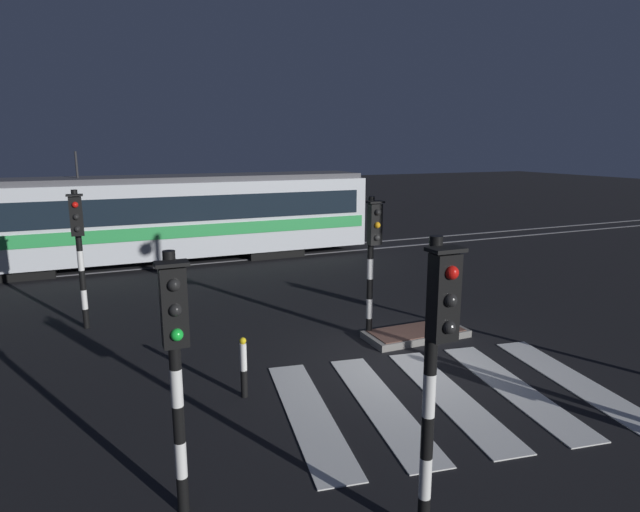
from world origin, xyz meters
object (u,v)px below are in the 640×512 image
object	(u,v)px
traffic_light_kerb_mid_left	(436,349)
bollard_island_edge	(244,367)
tram	(154,217)
traffic_light_median_centre	(373,247)
traffic_light_corner_near_left	(175,348)
traffic_light_corner_far_left	(78,239)

from	to	relation	value
traffic_light_kerb_mid_left	bollard_island_edge	bearing A→B (deg)	102.52
tram	bollard_island_edge	size ratio (longest dim) A/B	14.80
traffic_light_kerb_mid_left	bollard_island_edge	xyz separation A→B (m)	(-0.94, 4.24, -1.74)
traffic_light_median_centre	tram	xyz separation A→B (m)	(-3.55, 10.12, -0.41)
traffic_light_corner_near_left	traffic_light_median_centre	bearing A→B (deg)	41.45
tram	bollard_island_edge	xyz separation A→B (m)	(0.10, -11.77, -1.19)
traffic_light_corner_near_left	bollard_island_edge	world-z (taller)	traffic_light_corner_near_left
traffic_light_corner_far_left	traffic_light_kerb_mid_left	distance (m)	9.85
traffic_light_median_centre	tram	size ratio (longest dim) A/B	0.20
traffic_light_median_centre	traffic_light_kerb_mid_left	bearing A→B (deg)	-113.05
traffic_light_median_centre	traffic_light_corner_far_left	distance (m)	6.86
tram	bollard_island_edge	distance (m)	11.83
traffic_light_corner_near_left	bollard_island_edge	bearing A→B (deg)	61.21
traffic_light_median_centre	bollard_island_edge	size ratio (longest dim) A/B	2.95
traffic_light_median_centre	traffic_light_kerb_mid_left	distance (m)	6.40
tram	traffic_light_kerb_mid_left	bearing A→B (deg)	-86.27
traffic_light_corner_far_left	tram	world-z (taller)	tram
traffic_light_kerb_mid_left	bollard_island_edge	world-z (taller)	traffic_light_kerb_mid_left
traffic_light_median_centre	traffic_light_corner_near_left	size ratio (longest dim) A/B	1.01
traffic_light_corner_near_left	tram	size ratio (longest dim) A/B	0.20
tram	traffic_light_corner_near_left	bearing A→B (deg)	-95.50
traffic_light_corner_near_left	traffic_light_kerb_mid_left	xyz separation A→B (m)	(2.44, -1.52, 0.16)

